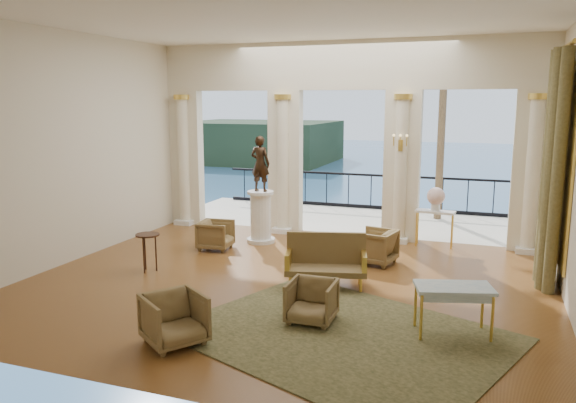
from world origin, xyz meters
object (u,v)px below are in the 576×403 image
at_px(armchair_c, 375,245).
at_px(settee, 326,261).
at_px(armchair_b, 312,299).
at_px(console_table, 435,217).
at_px(armchair_a, 174,317).
at_px(side_table, 148,239).
at_px(game_table, 454,291).
at_px(pedestal, 261,218).
at_px(statue, 260,164).
at_px(armchair_d, 216,234).

distance_m(armchair_c, settee, 1.73).
height_order(armchair_b, console_table, console_table).
bearing_deg(armchair_a, side_table, 74.74).
distance_m(game_table, pedestal, 5.87).
height_order(armchair_a, side_table, armchair_a).
xyz_separation_m(armchair_b, statue, (-2.49, 4.07, 1.45)).
bearing_deg(armchair_c, armchair_b, 6.85).
bearing_deg(pedestal, armchair_d, -126.78).
height_order(game_table, statue, statue).
distance_m(armchair_a, side_table, 3.40).
xyz_separation_m(armchair_b, armchair_c, (0.28, 3.28, 0.03)).
relative_size(pedestal, statue, 0.95).
bearing_deg(settee, console_table, 51.34).
distance_m(settee, pedestal, 3.31).
relative_size(game_table, pedestal, 0.97).
relative_size(armchair_d, pedestal, 0.59).
height_order(armchair_c, pedestal, pedestal).
bearing_deg(statue, game_table, 144.49).
bearing_deg(console_table, armchair_a, -107.02).
bearing_deg(game_table, statue, 122.71).
bearing_deg(armchair_b, armchair_c, 83.83).
height_order(armchair_b, game_table, game_table).
relative_size(armchair_d, side_table, 0.96).
bearing_deg(armchair_d, armchair_a, -165.83).
xyz_separation_m(settee, pedestal, (-2.23, 2.44, 0.11)).
bearing_deg(pedestal, statue, -90.00).
bearing_deg(settee, armchair_d, 137.31).
bearing_deg(armchair_d, settee, -124.34).
relative_size(pedestal, console_table, 1.35).
height_order(armchair_d, side_table, side_table).
bearing_deg(console_table, armchair_c, -112.74).
bearing_deg(armchair_c, pedestal, -94.23).
height_order(statue, console_table, statue).
height_order(armchair_a, game_table, armchair_a).
height_order(statue, side_table, statue).
relative_size(armchair_a, game_table, 0.66).
xyz_separation_m(armchair_b, armchair_d, (-3.16, 3.17, 0.00)).
height_order(pedestal, console_table, pedestal).
bearing_deg(settee, armchair_b, -95.92).
relative_size(armchair_b, statue, 0.55).
bearing_deg(armchair_c, statue, -94.23).
distance_m(settee, side_table, 3.38).
relative_size(armchair_c, statue, 0.60).
distance_m(armchair_d, statue, 1.83).
relative_size(armchair_c, pedestal, 0.64).
bearing_deg(console_table, armchair_d, -150.99).
bearing_deg(armchair_c, armchair_d, -76.43).
relative_size(armchair_b, game_table, 0.60).
relative_size(armchair_d, console_table, 0.79).
bearing_deg(console_table, game_table, -75.57).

